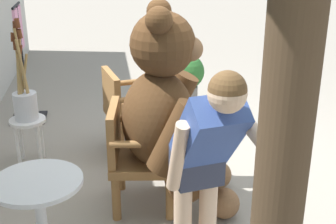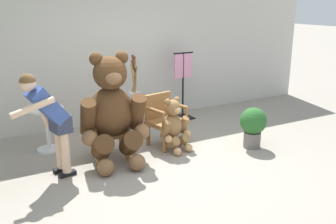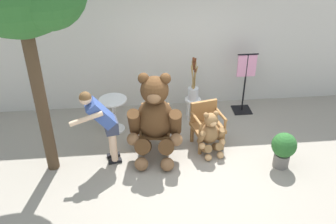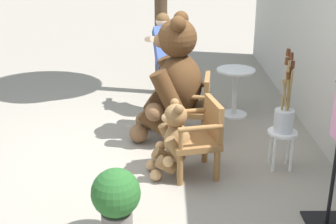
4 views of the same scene
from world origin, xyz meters
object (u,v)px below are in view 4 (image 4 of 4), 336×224
Objects in this scene: wooden_chair_left at (194,105)px; teddy_bear_large at (173,79)px; round_side_table at (235,87)px; clothing_display_stand at (336,156)px; person_visitor at (166,56)px; white_stool at (282,140)px; wooden_chair_right at (199,135)px; brush_bucket at (284,114)px; potted_plant at (116,199)px; teddy_bear_small at (173,139)px.

wooden_chair_left is 0.52× the size of teddy_bear_large.
round_side_table is 2.87m from clothing_display_stand.
round_side_table is at bearing 140.43° from wooden_chair_left.
white_stool is (1.80, 1.33, -0.53)m from person_visitor.
wooden_chair_right is (0.98, -0.00, 0.00)m from wooden_chair_left.
brush_bucket is (0.00, 0.00, 0.32)m from white_stool.
wooden_chair_left reaches higher than round_side_table.
round_side_table is (-0.79, 0.66, -0.01)m from wooden_chair_left.
clothing_display_stand reaches higher than potted_plant.
wooden_chair_left is at bearing -39.57° from round_side_table.
brush_bucket is (-0.11, 0.97, 0.21)m from wooden_chair_right.
wooden_chair_right is 1.26× the size of potted_plant.
wooden_chair_left is at bearing 179.94° from wooden_chair_right.
teddy_bear_large is 1.53m from brush_bucket.
brush_bucket is at bearing 96.63° from wooden_chair_right.
potted_plant is at bearing -33.48° from wooden_chair_right.
person_visitor is 3.21× the size of white_stool.
person_visitor reaches higher than brush_bucket.
teddy_bear_small reaches higher than round_side_table.
clothing_display_stand is (2.81, 0.49, 0.27)m from round_side_table.
white_stool is at bearing 126.94° from potted_plant.
wooden_chair_left reaches higher than potted_plant.
wooden_chair_left is 0.90× the size of brush_bucket.
wooden_chair_left is at bearing 21.32° from person_visitor.
teddy_bear_large reaches higher than white_stool.
wooden_chair_left is 1.09m from person_visitor.
wooden_chair_right is at bearing -132.12° from clothing_display_stand.
brush_bucket reaches higher than potted_plant.
clothing_display_stand is at bearing 9.07° from white_stool.
wooden_chair_left reaches higher than white_stool.
person_visitor is at bearing -97.69° from round_side_table.
teddy_bear_small reaches higher than white_stool.
round_side_table is 1.06× the size of potted_plant.
teddy_bear_small is at bearing -125.30° from clothing_display_stand.
white_stool is (0.88, 1.24, -0.46)m from teddy_bear_large.
white_stool is at bearing 48.12° from wooden_chair_left.
white_stool is at bearing 96.65° from wooden_chair_right.
wooden_chair_left is 1.87× the size of white_stool.
teddy_bear_large reaches higher than teddy_bear_small.
wooden_chair_left is 1.00× the size of wooden_chair_right.
wooden_chair_right is at bearing -83.35° from white_stool.
person_visitor reaches higher than white_stool.
wooden_chair_right is 0.29m from teddy_bear_small.
person_visitor is at bearing -174.11° from teddy_bear_large.
wooden_chair_left is 0.99× the size of teddy_bear_small.
wooden_chair_left is 1.26× the size of potted_plant.
wooden_chair_right reaches higher than potted_plant.
wooden_chair_right is 1.99m from person_visitor.
round_side_table is 3.33m from potted_plant.
teddy_bear_small is 1.31m from potted_plant.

